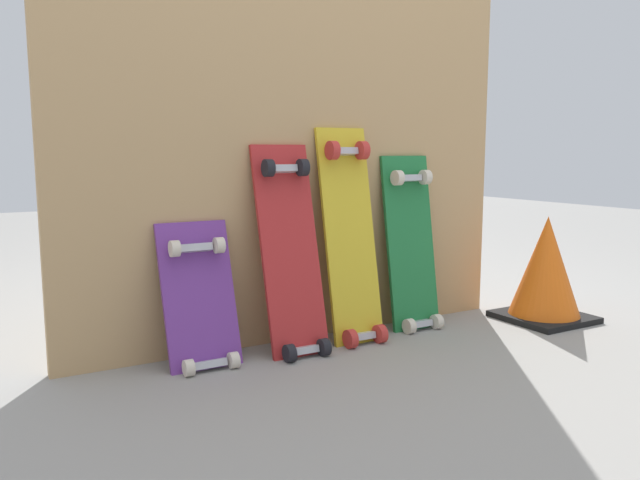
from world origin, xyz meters
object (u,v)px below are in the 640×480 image
skateboard_purple (201,306)px  skateboard_green (412,251)px  skateboard_red (292,259)px  skateboard_yellow (351,244)px  traffic_cone (546,269)px

skateboard_purple → skateboard_green: size_ratio=0.72×
skateboard_red → skateboard_yellow: skateboard_yellow is taller
skateboard_red → skateboard_green: bearing=3.8°
skateboard_purple → skateboard_red: 0.35m
skateboard_yellow → skateboard_purple: bearing=179.8°
skateboard_green → traffic_cone: size_ratio=1.72×
skateboard_purple → skateboard_red: (0.32, -0.02, 0.13)m
traffic_cone → skateboard_red: bearing=171.7°
skateboard_purple → skateboard_yellow: skateboard_yellow is taller
skateboard_yellow → traffic_cone: bearing=-11.7°
skateboard_yellow → traffic_cone: (0.84, -0.17, -0.15)m
skateboard_red → skateboard_yellow: (0.25, 0.01, 0.03)m
skateboard_purple → skateboard_yellow: bearing=-0.2°
skateboard_purple → traffic_cone: (1.41, -0.18, 0.02)m
skateboard_yellow → skateboard_green: skateboard_yellow is taller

